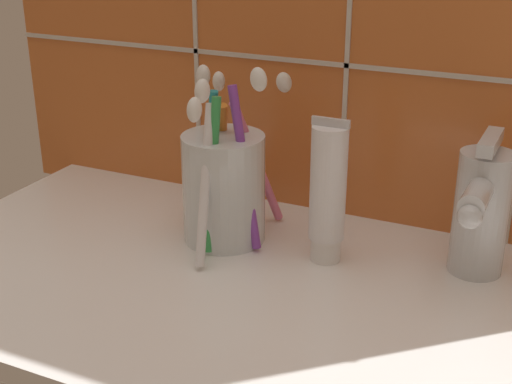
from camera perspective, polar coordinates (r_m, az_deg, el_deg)
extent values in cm
cube|color=white|center=(65.64, 0.00, -8.15)|extent=(70.60, 37.53, 2.00)
cube|color=#C6662D|center=(74.81, 6.38, 14.67)|extent=(80.60, 1.50, 48.87)
cube|color=beige|center=(75.03, 5.97, 10.16)|extent=(80.60, 0.24, 0.50)
cube|color=beige|center=(73.46, 7.50, 14.47)|extent=(0.50, 0.24, 48.87)
cylinder|color=silver|center=(71.36, -2.59, 0.30)|extent=(8.28, 8.28, 11.06)
cylinder|color=purple|center=(68.44, -0.91, 1.87)|extent=(4.09, 2.04, 16.07)
ellipsoid|color=white|center=(64.63, 0.21, 9.00)|extent=(2.37, 1.86, 2.48)
cylinder|color=pink|center=(72.87, 0.10, 2.31)|extent=(3.88, 6.45, 14.18)
ellipsoid|color=white|center=(72.62, 2.25, 8.76)|extent=(2.26, 2.75, 2.69)
cylinder|color=orange|center=(73.93, -2.72, 2.44)|extent=(3.90, 5.53, 13.80)
ellipsoid|color=white|center=(74.49, -3.00, 8.84)|extent=(2.35, 2.69, 2.66)
cylinder|color=teal|center=(72.12, -3.63, 2.49)|extent=(2.86, 2.29, 14.99)
ellipsoid|color=white|center=(70.62, -4.24, 9.27)|extent=(2.35, 2.16, 2.40)
cylinder|color=white|center=(66.92, -4.10, 0.56)|extent=(2.52, 6.55, 14.59)
ellipsoid|color=white|center=(61.30, -5.06, 6.52)|extent=(1.86, 2.64, 2.67)
cylinder|color=green|center=(68.02, -3.53, 1.29)|extent=(1.04, 3.24, 15.15)
ellipsoid|color=white|center=(64.31, -4.32, 8.06)|extent=(1.39, 2.06, 2.43)
cylinder|color=white|center=(69.19, 5.59, -4.47)|extent=(2.91, 2.91, 2.41)
cylinder|color=white|center=(66.43, 5.80, 0.69)|extent=(3.42, 3.42, 11.00)
cube|color=silver|center=(64.49, 6.01, 5.57)|extent=(3.60, 0.36, 0.80)
cylinder|color=silver|center=(68.08, 17.56, -1.64)|extent=(4.99, 4.99, 11.66)
cylinder|color=silver|center=(63.68, 17.38, -0.11)|extent=(2.37, 6.94, 2.25)
sphere|color=silver|center=(60.80, 16.74, -1.88)|extent=(2.10, 2.10, 2.10)
cube|color=silver|center=(65.71, 18.25, 3.81)|extent=(1.51, 6.02, 1.20)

